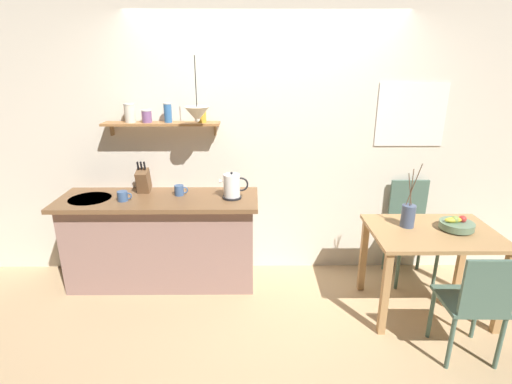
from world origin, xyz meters
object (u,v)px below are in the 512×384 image
(fruit_bowl, at_px, (457,224))
(electric_kettle, at_px, (232,186))
(dining_table, at_px, (432,244))
(knife_block, at_px, (143,180))
(coffee_mug_spare, at_px, (179,190))
(coffee_mug_by_sink, at_px, (123,196))
(pendant_lamp, at_px, (197,114))
(dining_chair_near, at_px, (476,301))
(dining_chair_far, at_px, (410,227))
(twig_vase, at_px, (408,215))

(fruit_bowl, bearing_deg, electric_kettle, 167.13)
(dining_table, distance_m, knife_block, 2.62)
(dining_table, relative_size, coffee_mug_spare, 7.99)
(dining_table, relative_size, coffee_mug_by_sink, 7.79)
(dining_table, height_order, pendant_lamp, pendant_lamp)
(fruit_bowl, xyz_separation_m, coffee_mug_by_sink, (-2.84, 0.36, 0.13))
(coffee_mug_spare, bearing_deg, dining_chair_near, -27.04)
(dining_table, height_order, knife_block, knife_block)
(dining_chair_near, xyz_separation_m, coffee_mug_by_sink, (-2.72, 0.99, 0.43))
(dining_table, xyz_separation_m, coffee_mug_by_sink, (-2.65, 0.38, 0.29))
(dining_table, xyz_separation_m, knife_block, (-2.52, 0.61, 0.37))
(dining_chair_far, xyz_separation_m, coffee_mug_spare, (-2.23, -0.07, 0.41))
(electric_kettle, height_order, coffee_mug_by_sink, electric_kettle)
(fruit_bowl, bearing_deg, dining_table, -174.12)
(dining_chair_near, xyz_separation_m, twig_vase, (-0.26, 0.70, 0.36))
(pendant_lamp, bearing_deg, coffee_mug_by_sink, -175.47)
(dining_chair_near, xyz_separation_m, coffee_mug_spare, (-2.24, 1.14, 0.44))
(electric_kettle, distance_m, knife_block, 0.86)
(electric_kettle, height_order, pendant_lamp, pendant_lamp)
(fruit_bowl, xyz_separation_m, knife_block, (-2.71, 0.59, 0.21))
(dining_table, distance_m, coffee_mug_by_sink, 2.69)
(knife_block, bearing_deg, pendant_lamp, -16.96)
(dining_table, xyz_separation_m, electric_kettle, (-1.67, 0.45, 0.36))
(twig_vase, relative_size, knife_block, 1.77)
(dining_chair_far, distance_m, coffee_mug_spare, 2.27)
(electric_kettle, relative_size, pendant_lamp, 0.49)
(coffee_mug_spare, bearing_deg, dining_chair_far, 1.68)
(dining_chair_near, distance_m, pendant_lamp, 2.55)
(dining_chair_far, height_order, coffee_mug_by_sink, coffee_mug_by_sink)
(dining_table, height_order, dining_chair_far, dining_chair_far)
(knife_block, xyz_separation_m, pendant_lamp, (0.56, -0.17, 0.64))
(dining_table, height_order, electric_kettle, electric_kettle)
(dining_chair_near, bearing_deg, dining_table, 96.14)
(knife_block, relative_size, coffee_mug_spare, 2.43)
(electric_kettle, bearing_deg, pendant_lamp, -178.50)
(knife_block, bearing_deg, coffee_mug_by_sink, -120.14)
(dining_chair_near, relative_size, fruit_bowl, 3.19)
(dining_chair_far, relative_size, pendant_lamp, 1.79)
(dining_table, bearing_deg, dining_chair_far, 84.48)
(coffee_mug_by_sink, bearing_deg, dining_chair_near, -20.08)
(coffee_mug_by_sink, xyz_separation_m, pendant_lamp, (0.69, 0.05, 0.72))
(dining_chair_far, bearing_deg, electric_kettle, -174.98)
(dining_chair_near, bearing_deg, pendant_lamp, 152.64)
(dining_chair_near, xyz_separation_m, electric_kettle, (-1.74, 1.05, 0.50))
(dining_chair_near, bearing_deg, coffee_mug_by_sink, 159.92)
(fruit_bowl, distance_m, knife_block, 2.78)
(fruit_bowl, distance_m, electric_kettle, 1.92)
(twig_vase, distance_m, coffee_mug_by_sink, 2.48)
(coffee_mug_spare, bearing_deg, coffee_mug_by_sink, -162.74)
(electric_kettle, distance_m, coffee_mug_by_sink, 0.98)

